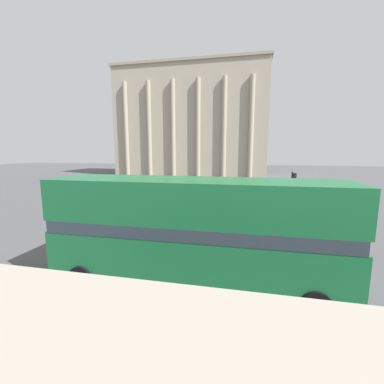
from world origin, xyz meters
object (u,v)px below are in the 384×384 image
double_decker_bus (194,228)px  traffic_light_near (230,204)px  traffic_light_mid (293,188)px  pedestrian_red (343,186)px  plaza_building_left (192,123)px  pedestrian_grey (159,199)px  pedestrian_yellow (211,189)px

double_decker_bus → traffic_light_near: 4.62m
traffic_light_mid → pedestrian_red: bearing=59.9°
pedestrian_red → traffic_light_mid: bearing=38.6°
double_decker_bus → traffic_light_near: (1.05, 4.50, 0.07)m
plaza_building_left → pedestrian_grey: bearing=-82.5°
plaza_building_left → pedestrian_grey: 37.09m
plaza_building_left → traffic_light_mid: plaza_building_left is taller
plaza_building_left → traffic_light_near: (11.24, -42.61, -8.95)m
pedestrian_yellow → plaza_building_left: bearing=-88.8°
pedestrian_grey → traffic_light_mid: bearing=-105.8°
pedestrian_yellow → traffic_light_near: bearing=86.7°
plaza_building_left → pedestrian_grey: plaza_building_left is taller
traffic_light_near → pedestrian_yellow: bearing=101.8°
pedestrian_red → pedestrian_grey: bearing=14.0°
traffic_light_mid → pedestrian_red: (8.06, 13.90, -1.35)m
traffic_light_mid → pedestrian_grey: size_ratio=2.07×
plaza_building_left → traffic_light_mid: 40.07m
double_decker_bus → plaza_building_left: (-10.20, 47.12, 9.02)m
double_decker_bus → pedestrian_yellow: (-2.00, 19.05, -1.34)m
pedestrian_grey → pedestrian_yellow: pedestrian_grey is taller
traffic_light_mid → plaza_building_left: bearing=113.3°
traffic_light_mid → pedestrian_yellow: traffic_light_mid is taller
pedestrian_grey → pedestrian_yellow: (3.56, 7.25, -0.06)m
traffic_light_near → pedestrian_red: traffic_light_near is taller
traffic_light_near → pedestrian_yellow: traffic_light_near is taller
pedestrian_red → pedestrian_grey: size_ratio=1.02×
plaza_building_left → traffic_light_near: size_ratio=8.81×
plaza_building_left → pedestrian_grey: (4.64, -35.32, -10.30)m
traffic_light_mid → pedestrian_red: size_ratio=2.03×
double_decker_bus → pedestrian_yellow: bearing=97.3°
plaza_building_left → pedestrian_yellow: (8.20, -28.07, -10.36)m
pedestrian_red → pedestrian_yellow: bearing=0.4°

